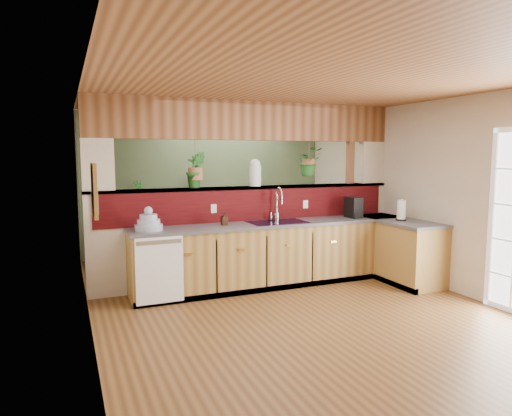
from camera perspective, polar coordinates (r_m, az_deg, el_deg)
name	(u,v)px	position (r m, az deg, el deg)	size (l,w,h in m)	color
ground	(293,307)	(5.69, 4.68, -12.27)	(4.60, 7.00, 0.01)	brown
ceiling	(295,89)	(5.43, 4.95, 14.66)	(4.60, 7.00, 0.01)	brown
wall_back	(208,184)	(8.65, -6.03, 3.02)	(4.60, 0.02, 2.60)	beige
wall_left	(87,210)	(4.80, -20.32, -0.24)	(0.02, 7.00, 2.60)	beige
wall_right	(443,194)	(6.78, 22.29, 1.58)	(0.02, 7.00, 2.60)	beige
pass_through_partition	(253,200)	(6.65, -0.38, 1.03)	(4.60, 0.21, 2.60)	beige
pass_through_ledge	(251,188)	(6.62, -0.62, 2.57)	(4.60, 0.21, 0.04)	brown
header_beam	(251,121)	(6.62, -0.63, 10.84)	(4.60, 0.15, 0.55)	brown
sage_backwall	(208,184)	(8.63, -5.99, 3.02)	(4.55, 0.02, 2.55)	#576D4A
countertop	(317,252)	(6.69, 7.65, -5.42)	(4.14, 1.52, 0.90)	olive
dishwasher	(160,270)	(5.69, -11.95, -7.58)	(0.58, 0.03, 0.82)	white
navy_sink	(278,228)	(6.44, 2.71, -2.47)	(0.82, 0.50, 0.18)	black
framed_print	(95,190)	(3.98, -19.53, 2.08)	(0.04, 0.35, 0.45)	olive
faucet	(278,203)	(6.57, 2.75, 0.69)	(0.21, 0.21, 0.48)	#B7B7B2
dish_stack	(149,223)	(5.85, -13.28, -1.85)	(0.35, 0.35, 0.30)	#9DA8CB
soap_dispenser	(224,219)	(6.15, -3.98, -1.33)	(0.08, 0.08, 0.18)	#342012
coffee_maker	(354,208)	(7.02, 12.14, -0.02)	(0.17, 0.28, 0.31)	black
paper_towel	(401,211)	(6.90, 17.71, -0.31)	(0.15, 0.15, 0.31)	black
glass_jar	(255,173)	(6.63, -0.11, 4.45)	(0.18, 0.18, 0.39)	silver
ledge_plant_left	(196,170)	(6.34, -7.51, 4.77)	(0.27, 0.22, 0.50)	#1F561F
hanging_plant_a	(195,161)	(6.34, -7.61, 5.82)	(0.26, 0.21, 0.55)	brown
hanging_plant_b	(309,150)	(7.02, 6.63, 7.28)	(0.41, 0.36, 0.56)	brown
shelving_console	(164,231)	(8.28, -11.41, -2.81)	(1.57, 0.42, 1.05)	black
shelf_plant_a	(139,191)	(8.12, -14.41, 2.07)	(0.21, 0.14, 0.40)	#1F561F
shelf_plant_b	(193,188)	(8.32, -7.85, 2.50)	(0.25, 0.25, 0.45)	#1F561F
floor_plant	(280,241)	(7.95, 2.96, -4.13)	(0.64, 0.55, 0.71)	#1F561F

